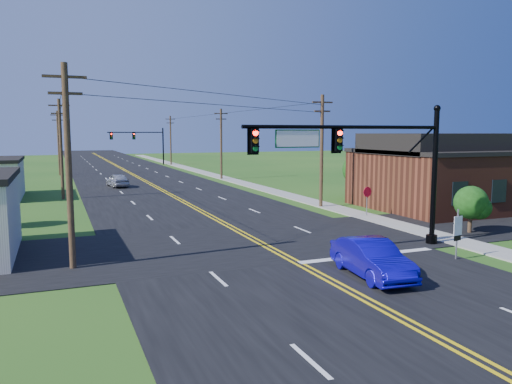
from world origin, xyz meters
name	(u,v)px	position (x,y,z in m)	size (l,w,h in m)	color
ground	(388,316)	(0.00, 0.00, 0.00)	(260.00, 260.00, 0.00)	#1D4B15
road_main	(142,180)	(0.00, 50.00, 0.02)	(16.00, 220.00, 0.04)	black
road_cross	(254,242)	(0.00, 12.00, 0.02)	(70.00, 10.00, 0.04)	black
sidewalk	(249,185)	(10.50, 40.00, 0.04)	(2.00, 160.00, 0.08)	gray
signal_mast_main	(364,158)	(4.34, 8.00, 4.75)	(11.30, 0.60, 7.48)	black
signal_mast_far	(139,140)	(4.44, 80.00, 4.55)	(10.98, 0.60, 7.48)	black
brick_building	(457,178)	(20.00, 18.00, 2.35)	(14.20, 11.20, 4.70)	brown
utility_pole_left_a	(68,163)	(-9.50, 10.00, 4.72)	(1.80, 0.28, 9.00)	#3C261B
utility_pole_left_b	(61,147)	(-9.50, 35.00, 4.72)	(1.80, 0.28, 9.00)	#3C261B
utility_pole_left_c	(58,142)	(-9.50, 62.00, 4.72)	(1.80, 0.28, 9.00)	#3C261B
utility_pole_right_a	(322,149)	(9.80, 22.00, 4.72)	(1.80, 0.28, 9.00)	#3C261B
utility_pole_right_b	(221,143)	(9.80, 48.00, 4.72)	(1.80, 0.28, 9.00)	#3C261B
utility_pole_right_c	(171,139)	(9.80, 78.00, 4.72)	(1.80, 0.28, 9.00)	#3C261B
tree_right_back	(359,170)	(16.00, 26.00, 2.60)	(3.00, 3.00, 4.10)	#3C261B
shrub_corner	(471,203)	(13.00, 9.50, 1.85)	(2.00, 2.00, 2.86)	#3C261B
blue_car	(372,259)	(2.05, 3.91, 0.78)	(1.66, 4.76, 1.57)	#0E07A7
distant_car	(117,180)	(-3.75, 43.39, 0.74)	(1.75, 4.34, 1.48)	#B4B3B8
route_sign	(458,231)	(7.50, 4.82, 1.43)	(0.61, 0.16, 2.45)	slate
stop_sign	(367,195)	(10.65, 16.80, 1.57)	(0.77, 0.16, 2.17)	slate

